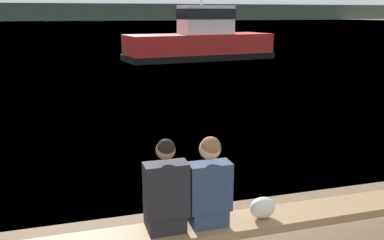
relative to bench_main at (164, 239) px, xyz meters
name	(u,v)px	position (x,y,z in m)	size (l,w,h in m)	color
water_surface	(64,23)	(0.11, 121.44, -0.41)	(240.00, 240.00, 0.00)	#386084
far_shoreline	(62,12)	(0.11, 171.00, 2.71)	(600.00, 12.00, 6.23)	#384233
bench_main	(164,239)	(0.00, 0.00, 0.00)	(6.88, 0.46, 0.50)	#8E6B47
person_left	(166,193)	(0.03, 0.00, 0.50)	(0.43, 0.37, 0.98)	black
person_right	(209,186)	(0.48, 0.00, 0.51)	(0.43, 0.38, 0.96)	navy
shopping_bag	(263,208)	(1.08, -0.02, 0.20)	(0.28, 0.20, 0.23)	beige
tugboat_red	(200,42)	(6.90, 20.24, 0.56)	(8.99, 3.94, 5.50)	red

